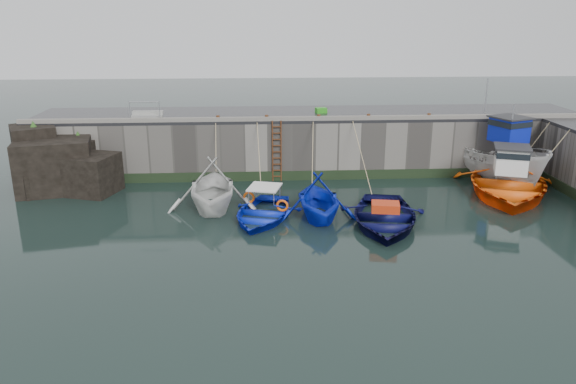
{
  "coord_description": "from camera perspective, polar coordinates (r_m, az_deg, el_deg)",
  "views": [
    {
      "loc": [
        -3.1,
        -18.44,
        8.39
      ],
      "look_at": [
        -1.76,
        4.15,
        1.2
      ],
      "focal_mm": 35.0,
      "sensor_mm": 36.0,
      "label": 1
    }
  ],
  "objects": [
    {
      "name": "bollard_a",
      "position": [
        29.2,
        -7.13,
        7.45
      ],
      "size": [
        0.18,
        0.18,
        0.28
      ],
      "primitive_type": "cylinder",
      "color": "#3F1E0F",
      "rests_on": "road_back"
    },
    {
      "name": "bollard_b",
      "position": [
        29.15,
        -2.18,
        7.55
      ],
      "size": [
        0.18,
        0.18,
        0.28
      ],
      "primitive_type": "cylinder",
      "color": "#3F1E0F",
      "rests_on": "road_back"
    },
    {
      "name": "kerb_back",
      "position": [
        29.22,
        2.78,
        7.49
      ],
      "size": [
        30.0,
        0.3,
        0.2
      ],
      "primitive_type": "cube",
      "color": "slate",
      "rests_on": "road_back"
    },
    {
      "name": "boat_near_blacktrim",
      "position": [
        24.38,
        3.03,
        -2.53
      ],
      "size": [
        3.83,
        4.39,
        2.24
      ],
      "primitive_type": "imported",
      "rotation": [
        0.0,
        0.0,
        0.04
      ],
      "color": "#0D25CB",
      "rests_on": "ground"
    },
    {
      "name": "ladder",
      "position": [
        29.18,
        -1.14,
        4.15
      ],
      "size": [
        0.51,
        0.08,
        3.2
      ],
      "color": "#3F1E0F",
      "rests_on": "ground"
    },
    {
      "name": "boat_far_white",
      "position": [
        31.36,
        20.47,
        3.01
      ],
      "size": [
        4.77,
        7.07,
        5.56
      ],
      "rotation": [
        0.0,
        0.0,
        0.38
      ],
      "color": "silver",
      "rests_on": "ground"
    },
    {
      "name": "ground",
      "position": [
        20.5,
        5.65,
        -6.63
      ],
      "size": [
        120.0,
        120.0,
        0.0
      ],
      "primitive_type": "plane",
      "color": "black",
      "rests_on": "ground"
    },
    {
      "name": "bollard_e",
      "position": [
        30.53,
        14.12,
        7.5
      ],
      "size": [
        0.18,
        0.18,
        0.28
      ],
      "primitive_type": "cylinder",
      "color": "#3F1E0F",
      "rests_on": "road_back"
    },
    {
      "name": "boat_near_white_rope",
      "position": [
        28.88,
        -7.16,
        0.59
      ],
      "size": [
        0.04,
        3.14,
        3.1
      ],
      "primitive_type": null,
      "color": "tan",
      "rests_on": "ground"
    },
    {
      "name": "boat_near_navy",
      "position": [
        23.86,
        9.66,
        -3.22
      ],
      "size": [
        4.92,
        6.2,
        1.15
      ],
      "primitive_type": "imported",
      "rotation": [
        0.0,
        0.0,
        -0.18
      ],
      "color": "#090A38",
      "rests_on": "ground"
    },
    {
      "name": "fish_crate",
      "position": [
        31.46,
        3.38,
        8.29
      ],
      "size": [
        0.67,
        0.54,
        0.29
      ],
      "primitive_type": "cube",
      "rotation": [
        0.0,
        0.0,
        0.24
      ],
      "color": "#28931A",
      "rests_on": "road_back"
    },
    {
      "name": "algae_back",
      "position": [
        29.71,
        2.73,
        1.7
      ],
      "size": [
        30.0,
        0.08,
        0.5
      ],
      "primitive_type": "cube",
      "color": "black",
      "rests_on": "ground"
    },
    {
      "name": "bollard_d",
      "position": [
        29.73,
        8.18,
        7.59
      ],
      "size": [
        0.18,
        0.18,
        0.28
      ],
      "primitive_type": "cylinder",
      "color": "#3F1E0F",
      "rests_on": "road_back"
    },
    {
      "name": "railing",
      "position": [
        30.64,
        -14.1,
        7.65
      ],
      "size": [
        1.6,
        1.05,
        1.0
      ],
      "color": "#A5A8AD",
      "rests_on": "road_back"
    },
    {
      "name": "boat_near_navy_rope",
      "position": [
        28.13,
        7.61,
        0.11
      ],
      "size": [
        0.04,
        4.97,
        3.1
      ],
      "primitive_type": null,
      "color": "tan",
      "rests_on": "ground"
    },
    {
      "name": "boat_near_blue",
      "position": [
        24.24,
        -2.65,
        -2.64
      ],
      "size": [
        4.4,
        5.33,
        0.96
      ],
      "primitive_type": "imported",
      "rotation": [
        0.0,
        0.0,
        -0.26
      ],
      "color": "#0D24C7",
      "rests_on": "ground"
    },
    {
      "name": "boat_near_blacktrim_rope",
      "position": [
        28.24,
        2.12,
        0.33
      ],
      "size": [
        0.04,
        4.13,
        3.1
      ],
      "primitive_type": null,
      "color": "tan",
      "rests_on": "ground"
    },
    {
      "name": "rock_outcrop",
      "position": [
        30.11,
        -22.33,
        2.59
      ],
      "size": [
        5.85,
        4.24,
        3.41
      ],
      "color": "black",
      "rests_on": "ground"
    },
    {
      "name": "boat_near_white",
      "position": [
        25.67,
        -7.62,
        -1.61
      ],
      "size": [
        4.41,
        5.07,
        2.62
      ],
      "primitive_type": "imported",
      "rotation": [
        0.0,
        0.0,
        0.02
      ],
      "color": "silver",
      "rests_on": "ground"
    },
    {
      "name": "road_back",
      "position": [
        31.55,
        2.32,
        7.92
      ],
      "size": [
        30.0,
        5.0,
        0.16
      ],
      "primitive_type": "cube",
      "color": "black",
      "rests_on": "quay_back"
    },
    {
      "name": "boat_near_blue_rope",
      "position": [
        28.13,
        -2.78,
        0.25
      ],
      "size": [
        0.04,
        4.12,
        3.1
      ],
      "primitive_type": null,
      "color": "tan",
      "rests_on": "ground"
    },
    {
      "name": "boat_far_orange",
      "position": [
        29.31,
        21.35,
        0.8
      ],
      "size": [
        7.71,
        9.01,
        4.58
      ],
      "rotation": [
        0.0,
        0.0,
        -0.35
      ],
      "color": "#F9570D",
      "rests_on": "ground"
    },
    {
      "name": "bollard_c",
      "position": [
        29.33,
        3.15,
        7.6
      ],
      "size": [
        0.18,
        0.18,
        0.28
      ],
      "primitive_type": "cylinder",
      "color": "#3F1E0F",
      "rests_on": "road_back"
    },
    {
      "name": "quay_back",
      "position": [
        31.85,
        2.28,
        5.12
      ],
      "size": [
        30.0,
        5.0,
        3.0
      ],
      "primitive_type": "cube",
      "color": "slate",
      "rests_on": "ground"
    }
  ]
}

